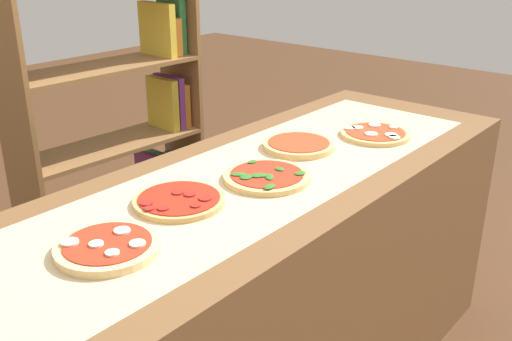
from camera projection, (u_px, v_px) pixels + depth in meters
name	position (u px, v px, depth m)	size (l,w,h in m)	color
counter	(256.00, 299.00, 1.95)	(2.17, 0.73, 0.89)	brown
parchment_paper	(256.00, 176.00, 1.78)	(1.86, 0.53, 0.00)	tan
pizza_mozzarella_0	(108.00, 247.00, 1.36)	(0.25, 0.25, 0.03)	#E5C17F
pizza_pepperoni_1	(179.00, 200.00, 1.60)	(0.25, 0.25, 0.02)	tan
pizza_spinach_2	(267.00, 177.00, 1.75)	(0.26, 0.26, 0.02)	#DBB26B
pizza_plain_3	(299.00, 145.00, 2.01)	(0.25, 0.25, 0.02)	#DBB26B
pizza_mozzarella_4	(375.00, 134.00, 2.13)	(0.25, 0.25, 0.02)	#DBB26B
bookshelf	(135.00, 154.00, 2.71)	(0.86, 0.31, 1.41)	brown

